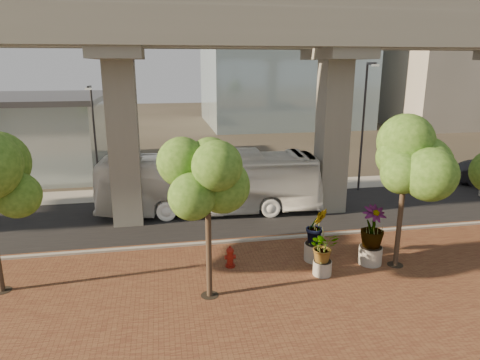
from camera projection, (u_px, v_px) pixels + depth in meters
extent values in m
plane|color=#322E24|center=(239.00, 228.00, 23.61)|extent=(160.00, 160.00, 0.00)
cube|color=brown|center=(277.00, 305.00, 16.01)|extent=(70.00, 13.00, 0.06)
cube|color=black|center=(233.00, 215.00, 25.51)|extent=(90.00, 8.00, 0.04)
cube|color=#9F9C94|center=(246.00, 241.00, 21.69)|extent=(70.00, 0.25, 0.16)
cube|color=#9F9C94|center=(220.00, 190.00, 30.72)|extent=(90.00, 3.00, 0.06)
cube|color=gray|center=(237.00, 28.00, 21.24)|extent=(72.00, 2.40, 1.80)
cube|color=gray|center=(227.00, 32.00, 24.28)|extent=(72.00, 2.40, 1.80)
cube|color=gray|center=(224.00, 8.00, 24.95)|extent=(72.00, 0.12, 1.00)
cube|color=#A49D93|center=(454.00, 41.00, 61.30)|extent=(18.00, 16.00, 24.00)
imported|color=white|center=(210.00, 183.00, 25.68)|extent=(13.43, 4.22, 3.68)
cylinder|color=maroon|center=(230.00, 265.00, 18.97)|extent=(0.44, 0.44, 0.10)
cylinder|color=maroon|center=(230.00, 258.00, 18.88)|extent=(0.29, 0.29, 0.70)
sphere|color=maroon|center=(230.00, 251.00, 18.79)|extent=(0.34, 0.34, 0.34)
cylinder|color=maroon|center=(230.00, 248.00, 18.74)|extent=(0.10, 0.10, 0.12)
cylinder|color=maroon|center=(230.00, 257.00, 18.86)|extent=(0.49, 0.19, 0.19)
cylinder|color=#AAA799|center=(322.00, 268.00, 18.19)|extent=(0.80, 0.80, 0.62)
imported|color=#2E5717|center=(323.00, 247.00, 17.94)|extent=(1.77, 1.77, 1.33)
cylinder|color=#9C988D|center=(370.00, 255.00, 19.18)|extent=(1.03, 1.03, 0.80)
imported|color=#2E5717|center=(373.00, 227.00, 18.83)|extent=(2.52, 2.52, 1.89)
cylinder|color=#9B988C|center=(315.00, 252.00, 19.52)|extent=(1.03, 1.03, 0.80)
imported|color=#2E5717|center=(317.00, 226.00, 19.19)|extent=(2.29, 2.29, 1.72)
cylinder|color=black|center=(3.00, 290.00, 16.95)|extent=(0.70, 0.70, 0.01)
cylinder|color=#443427|center=(209.00, 255.00, 16.17)|extent=(0.22, 0.22, 3.38)
cylinder|color=black|center=(210.00, 295.00, 16.61)|extent=(0.70, 0.70, 0.01)
cylinder|color=#443427|center=(399.00, 225.00, 18.63)|extent=(0.22, 0.22, 3.83)
cylinder|color=black|center=(395.00, 265.00, 19.13)|extent=(0.70, 0.70, 0.01)
cylinder|color=#2C2D31|center=(96.00, 145.00, 27.30)|extent=(0.13, 0.13, 7.37)
cube|color=#2C2D31|center=(89.00, 87.00, 25.89)|extent=(0.14, 0.92, 0.14)
cube|color=silver|center=(88.00, 89.00, 25.48)|extent=(0.37, 0.18, 0.11)
cylinder|color=#2F2E34|center=(363.00, 129.00, 29.48)|extent=(0.15, 0.15, 8.74)
cube|color=#2F2E34|center=(371.00, 64.00, 27.81)|extent=(0.16, 1.09, 0.16)
cube|color=silver|center=(375.00, 65.00, 27.32)|extent=(0.44, 0.22, 0.13)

